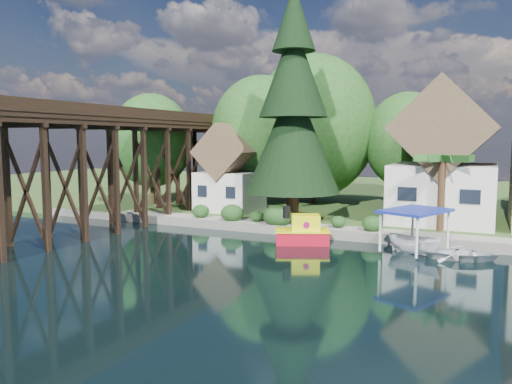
# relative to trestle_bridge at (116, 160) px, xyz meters

# --- Properties ---
(ground) EXTENTS (140.00, 140.00, 0.00)m
(ground) POSITION_rel_trestle_bridge_xyz_m (16.00, -5.17, -5.35)
(ground) COLOR black
(ground) RESTS_ON ground
(bank) EXTENTS (140.00, 52.00, 0.50)m
(bank) POSITION_rel_trestle_bridge_xyz_m (16.00, 28.83, -5.10)
(bank) COLOR #355220
(bank) RESTS_ON ground
(seawall) EXTENTS (60.00, 0.40, 0.62)m
(seawall) POSITION_rel_trestle_bridge_xyz_m (20.00, 2.83, -5.04)
(seawall) COLOR slate
(seawall) RESTS_ON ground
(promenade) EXTENTS (50.00, 2.60, 0.06)m
(promenade) POSITION_rel_trestle_bridge_xyz_m (22.00, 4.13, -4.82)
(promenade) COLOR gray
(promenade) RESTS_ON bank
(trestle_bridge) EXTENTS (4.12, 44.18, 9.30)m
(trestle_bridge) POSITION_rel_trestle_bridge_xyz_m (0.00, 0.00, 0.00)
(trestle_bridge) COLOR black
(trestle_bridge) RESTS_ON ground
(house_left) EXTENTS (7.64, 8.64, 11.02)m
(house_left) POSITION_rel_trestle_bridge_xyz_m (23.00, 10.83, -0.21)
(house_left) COLOR silver
(house_left) RESTS_ON bank
(shed) EXTENTS (5.09, 5.40, 7.85)m
(shed) POSITION_rel_trestle_bridge_xyz_m (5.00, 9.33, -1.52)
(shed) COLOR silver
(shed) RESTS_ON bank
(bg_trees) EXTENTS (49.90, 13.30, 10.57)m
(bg_trees) POSITION_rel_trestle_bridge_xyz_m (17.00, 16.08, 1.94)
(bg_trees) COLOR #382314
(bg_trees) RESTS_ON bank
(shrubs) EXTENTS (15.76, 2.47, 1.70)m
(shrubs) POSITION_rel_trestle_bridge_xyz_m (11.40, 4.09, -4.12)
(shrubs) COLOR #174017
(shrubs) RESTS_ON bank
(conifer) EXTENTS (7.39, 7.39, 18.19)m
(conifer) POSITION_rel_trestle_bridge_xyz_m (12.22, 6.33, 3.91)
(conifer) COLOR #382314
(conifer) RESTS_ON bank
(palm_tree) EXTENTS (4.62, 4.62, 5.68)m
(palm_tree) POSITION_rel_trestle_bridge_xyz_m (23.25, 6.46, 0.11)
(palm_tree) COLOR #382314
(palm_tree) RESTS_ON bank
(tugboat) EXTENTS (4.04, 3.21, 2.58)m
(tugboat) POSITION_rel_trestle_bridge_xyz_m (15.20, 0.53, -4.58)
(tugboat) COLOR red
(tugboat) RESTS_ON ground
(boat_white_a) EXTENTS (4.41, 3.44, 0.84)m
(boat_white_a) POSITION_rel_trestle_bridge_xyz_m (25.02, 0.34, -4.93)
(boat_white_a) COLOR silver
(boat_white_a) RESTS_ON ground
(boat_canopy) EXTENTS (4.28, 5.02, 2.73)m
(boat_canopy) POSITION_rel_trestle_bridge_xyz_m (22.33, 0.52, -4.18)
(boat_canopy) COLOR white
(boat_canopy) RESTS_ON ground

